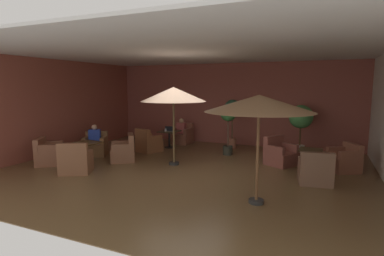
# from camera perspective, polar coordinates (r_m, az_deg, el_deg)

# --- Properties ---
(ground_plane) EXTENTS (10.55, 9.07, 0.02)m
(ground_plane) POSITION_cam_1_polar(r_m,az_deg,el_deg) (9.19, -1.14, -7.80)
(ground_plane) COLOR brown
(wall_back_brick) EXTENTS (10.55, 0.08, 3.41)m
(wall_back_brick) POSITION_cam_1_polar(r_m,az_deg,el_deg) (13.09, 7.13, 4.45)
(wall_back_brick) COLOR #944B41
(wall_back_brick) RESTS_ON ground_plane
(wall_left_accent) EXTENTS (0.08, 9.07, 3.41)m
(wall_left_accent) POSITION_cam_1_polar(r_m,az_deg,el_deg) (12.05, -24.45, 3.51)
(wall_left_accent) COLOR brown
(wall_left_accent) RESTS_ON ground_plane
(ceiling_slab) EXTENTS (10.55, 9.07, 0.06)m
(ceiling_slab) POSITION_cam_1_polar(r_m,az_deg,el_deg) (8.90, -1.21, 14.09)
(ceiling_slab) COLOR silver
(ceiling_slab) RESTS_ON wall_back_brick
(cafe_table_front_left) EXTENTS (0.77, 0.77, 0.68)m
(cafe_table_front_left) POSITION_cam_1_polar(r_m,az_deg,el_deg) (12.30, -4.26, -1.23)
(cafe_table_front_left) COLOR black
(cafe_table_front_left) RESTS_ON ground_plane
(armchair_front_left_north) EXTENTS (0.85, 0.82, 0.87)m
(armchair_front_left_north) POSITION_cam_1_polar(r_m,az_deg,el_deg) (13.26, -1.89, -1.46)
(armchair_front_left_north) COLOR brown
(armchair_front_left_north) RESTS_ON ground_plane
(armchair_front_left_east) EXTENTS (0.95, 0.98, 0.89)m
(armchair_front_left_east) POSITION_cam_1_polar(r_m,az_deg,el_deg) (11.64, -8.16, -2.85)
(armchair_front_left_east) COLOR #935A38
(armchair_front_left_east) RESTS_ON ground_plane
(cafe_table_front_right) EXTENTS (0.83, 0.83, 0.68)m
(cafe_table_front_right) POSITION_cam_1_polar(r_m,az_deg,el_deg) (10.40, -19.08, -3.36)
(cafe_table_front_right) COLOR black
(cafe_table_front_right) RESTS_ON ground_plane
(armchair_front_right_north) EXTENTS (1.04, 1.06, 0.85)m
(armchair_front_right_north) POSITION_cam_1_polar(r_m,az_deg,el_deg) (10.71, -25.10, -4.45)
(armchair_front_right_north) COLOR brown
(armchair_front_right_north) RESTS_ON ground_plane
(armchair_front_right_east) EXTENTS (1.06, 1.03, 0.92)m
(armchair_front_right_east) POSITION_cam_1_polar(r_m,az_deg,el_deg) (9.35, -20.85, -5.91)
(armchair_front_right_east) COLOR brown
(armchair_front_right_east) RESTS_ON ground_plane
(armchair_front_right_south) EXTENTS (1.08, 1.09, 0.89)m
(armchair_front_right_south) POSITION_cam_1_polar(r_m,az_deg,el_deg) (10.40, -12.65, -4.24)
(armchair_front_right_south) COLOR brown
(armchair_front_right_south) RESTS_ON ground_plane
(armchair_front_right_west) EXTENTS (1.04, 1.05, 0.83)m
(armchair_front_right_west) POSITION_cam_1_polar(r_m,az_deg,el_deg) (11.53, -17.54, -3.28)
(armchair_front_right_west) COLOR brown
(armchair_front_right_west) RESTS_ON ground_plane
(cafe_table_mid_center) EXTENTS (0.66, 0.66, 0.68)m
(cafe_table_mid_center) POSITION_cam_1_polar(r_m,az_deg,el_deg) (9.42, 21.20, -4.68)
(cafe_table_mid_center) COLOR black
(cafe_table_mid_center) RESTS_ON ground_plane
(armchair_mid_center_north) EXTENTS (1.09, 1.10, 0.89)m
(armchair_mid_center_north) POSITION_cam_1_polar(r_m,az_deg,el_deg) (10.06, 16.06, -4.80)
(armchair_mid_center_north) COLOR #904D41
(armchair_mid_center_north) RESTS_ON ground_plane
(armchair_mid_center_east) EXTENTS (0.91, 0.89, 0.86)m
(armchair_mid_center_east) POSITION_cam_1_polar(r_m,az_deg,el_deg) (8.44, 21.97, -7.56)
(armchair_mid_center_east) COLOR #825C46
(armchair_mid_center_east) RESTS_ON ground_plane
(armchair_mid_center_south) EXTENTS (1.01, 1.03, 0.81)m
(armchair_mid_center_south) POSITION_cam_1_polar(r_m,az_deg,el_deg) (9.99, 26.48, -5.45)
(armchair_mid_center_south) COLOR #93553F
(armchair_mid_center_south) RESTS_ON ground_plane
(patio_umbrella_tall_red) EXTENTS (2.03, 2.03, 2.44)m
(patio_umbrella_tall_red) POSITION_cam_1_polar(r_m,az_deg,el_deg) (9.47, -3.47, 6.20)
(patio_umbrella_tall_red) COLOR #2D2D2D
(patio_umbrella_tall_red) RESTS_ON ground_plane
(patio_umbrella_center_beige) EXTENTS (2.25, 2.25, 2.30)m
(patio_umbrella_center_beige) POSITION_cam_1_polar(r_m,az_deg,el_deg) (6.39, 12.38, 4.38)
(patio_umbrella_center_beige) COLOR #2D2D2D
(patio_umbrella_center_beige) RESTS_ON ground_plane
(potted_tree_left_corner) EXTENTS (0.63, 0.63, 1.94)m
(potted_tree_left_corner) POSITION_cam_1_polar(r_m,az_deg,el_deg) (12.09, 7.55, 2.71)
(potted_tree_left_corner) COLOR #A86147
(potted_tree_left_corner) RESTS_ON ground_plane
(potted_tree_mid_left) EXTENTS (0.57, 0.57, 1.79)m
(potted_tree_mid_left) POSITION_cam_1_polar(r_m,az_deg,el_deg) (10.97, 6.75, 1.46)
(potted_tree_mid_left) COLOR #34352B
(potted_tree_mid_left) RESTS_ON ground_plane
(potted_tree_mid_right) EXTENTS (0.85, 0.85, 1.79)m
(potted_tree_mid_right) POSITION_cam_1_polar(r_m,az_deg,el_deg) (11.74, 19.61, 1.63)
(potted_tree_mid_right) COLOR silver
(potted_tree_mid_right) RESTS_ON ground_plane
(patron_blue_shirt) EXTENTS (0.39, 0.23, 0.64)m
(patron_blue_shirt) POSITION_cam_1_polar(r_m,az_deg,el_deg) (13.16, -1.98, 0.24)
(patron_blue_shirt) COLOR #B45351
(patron_blue_shirt) RESTS_ON ground_plane
(patron_by_window) EXTENTS (0.45, 0.38, 0.66)m
(patron_by_window) POSITION_cam_1_polar(r_m,az_deg,el_deg) (11.42, -17.67, -1.26)
(patron_by_window) COLOR #263EA7
(patron_by_window) RESTS_ON ground_plane
(iced_drink_cup) EXTENTS (0.08, 0.08, 0.11)m
(iced_drink_cup) POSITION_cam_1_polar(r_m,az_deg,el_deg) (12.19, -4.96, -0.37)
(iced_drink_cup) COLOR white
(iced_drink_cup) RESTS_ON cafe_table_front_left
(open_laptop) EXTENTS (0.34, 0.28, 0.20)m
(open_laptop) POSITION_cam_1_polar(r_m,az_deg,el_deg) (12.26, -4.25, -0.34)
(open_laptop) COLOR #9EA0A5
(open_laptop) RESTS_ON cafe_table_front_left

